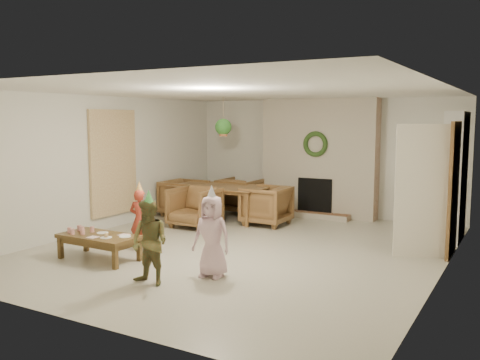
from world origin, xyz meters
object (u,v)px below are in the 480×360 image
Objects in this scene: dining_chair_near at (195,207)px; dining_chair_far at (240,195)px; dining_chair_left at (184,198)px; child_red at (140,220)px; dining_chair_right at (266,205)px; coffee_table_top at (99,237)px; child_plaid at (150,242)px; dining_table at (219,203)px; child_pink at (212,236)px.

dining_chair_near is 1.00× the size of dining_chair_far.
dining_chair_left is 0.87× the size of child_red.
coffee_table_top is (-1.00, -3.49, -0.04)m from dining_chair_right.
dining_chair_near is 1.91m from child_red.
dining_chair_right is at bearing 98.03° from child_plaid.
coffee_table_top is (0.10, -3.49, -0.00)m from dining_table.
child_red is at bearing -16.77° from dining_chair_right.
dining_chair_far is 0.79× the size of child_plaid.
child_plaid reaches higher than child_red.
child_red is at bearing 94.15° from dining_chair_far.
child_pink reaches higher than dining_chair_right.
dining_chair_right is at bearing 99.24° from child_pink.
dining_chair_right reaches higher than dining_table.
dining_table is 0.88m from dining_chair_far.
child_red reaches higher than dining_chair_left.
coffee_table_top is at bearing -15.78° from dining_chair_right.
dining_chair_left is 1.00× the size of dining_chair_right.
dining_table is at bearing 90.00° from dining_chair_far.
child_red is 1.76m from child_plaid.
dining_table is at bearing 112.76° from child_plaid.
child_red is at bearing 78.94° from coffee_table_top.
child_plaid is at bearing -19.73° from coffee_table_top.
dining_chair_left reaches higher than coffee_table_top.
child_plaid reaches higher than coffee_table_top.
dining_chair_left is 4.42m from child_pink.
dining_chair_near is 0.79× the size of child_plaid.
child_red is (0.25, -3.64, 0.10)m from dining_chair_far.
coffee_table_top is at bearing -164.23° from dining_chair_left.
child_pink is (1.99, -3.36, 0.19)m from dining_table.
child_pink is at bearing -51.11° from dining_chair_near.
child_pink is at bearing -59.21° from dining_table.
dining_table is 2.05× the size of child_red.
coffee_table_top is 1.13× the size of child_plaid.
child_pink is (1.99, -2.48, 0.15)m from dining_chair_near.
dining_chair_right is (1.97, -0.01, 0.00)m from dining_chair_left.
child_red reaches higher than dining_table.
coffee_table_top is 1.50m from child_plaid.
child_plaid is at bearing 107.07° from dining_chair_far.
coffee_table_top is (0.10, -2.62, -0.04)m from dining_chair_near.
child_red is at bearing 155.33° from child_pink.
child_plaid reaches higher than dining_chair_right.
child_plaid reaches higher than dining_chair_near.
child_plaid is (1.49, -4.02, 0.19)m from dining_table.
dining_chair_near and dining_chair_far have the same top height.
child_pink is (0.89, -3.36, 0.15)m from dining_chair_right.
dining_chair_right reaches higher than coffee_table_top.
child_pink reaches higher than dining_table.
dining_chair_left is (-0.88, 0.00, 0.04)m from dining_table.
coffee_table_top is (0.10, -4.37, -0.04)m from dining_chair_far.
child_pink is (1.89, 0.13, 0.20)m from coffee_table_top.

